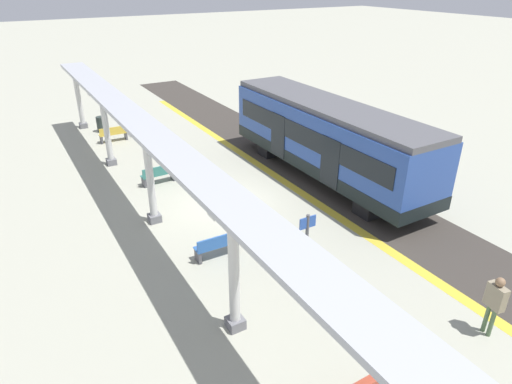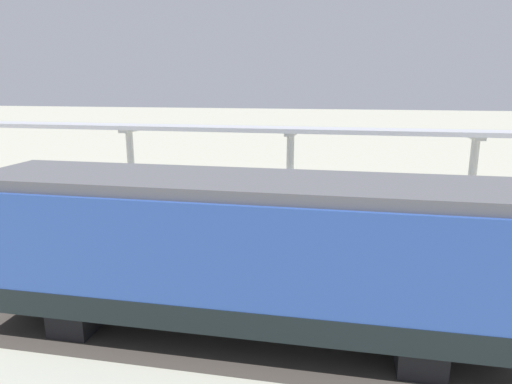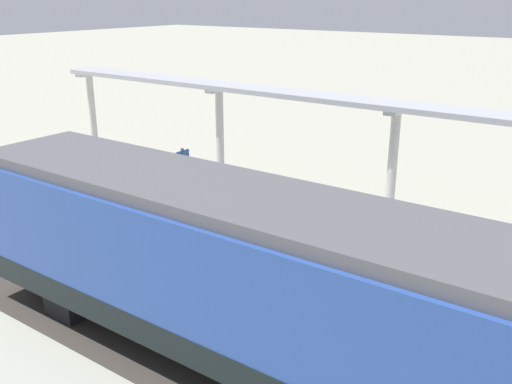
# 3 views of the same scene
# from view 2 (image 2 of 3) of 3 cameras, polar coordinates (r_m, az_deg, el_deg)

# --- Properties ---
(ground_plane) EXTENTS (176.00, 176.00, 0.00)m
(ground_plane) POSITION_cam_2_polar(r_m,az_deg,el_deg) (15.02, 2.40, -7.49)
(ground_plane) COLOR #A2A290
(tactile_edge_strip) EXTENTS (0.41, 33.59, 0.01)m
(tactile_edge_strip) POSITION_cam_2_polar(r_m,az_deg,el_deg) (12.10, -0.01, -12.81)
(tactile_edge_strip) COLOR gold
(tactile_edge_strip) RESTS_ON ground
(trackbed) EXTENTS (3.20, 45.59, 0.01)m
(trackbed) POSITION_cam_2_polar(r_m,az_deg,el_deg) (10.55, -2.00, -17.05)
(trackbed) COLOR #38332D
(trackbed) RESTS_ON ground
(train_near_carriage) EXTENTS (2.65, 11.37, 3.48)m
(train_near_carriage) POSITION_cam_2_polar(r_m,az_deg,el_deg) (9.75, -1.77, -7.79)
(train_near_carriage) COLOR #284897
(train_near_carriage) RESTS_ON ground
(canopy_pillar_second) EXTENTS (1.10, 0.44, 3.61)m
(canopy_pillar_second) POSITION_cam_2_polar(r_m,az_deg,el_deg) (17.77, 25.31, 0.67)
(canopy_pillar_second) COLOR slate
(canopy_pillar_second) RESTS_ON ground
(canopy_pillar_third) EXTENTS (1.10, 0.44, 3.61)m
(canopy_pillar_third) POSITION_cam_2_polar(r_m,az_deg,el_deg) (17.33, 4.26, 1.64)
(canopy_pillar_third) COLOR slate
(canopy_pillar_third) RESTS_ON ground
(canopy_pillar_fourth) EXTENTS (1.10, 0.44, 3.61)m
(canopy_pillar_fourth) POSITION_cam_2_polar(r_m,az_deg,el_deg) (19.19, -15.32, 2.35)
(canopy_pillar_fourth) COLOR slate
(canopy_pillar_fourth) RESTS_ON ground
(canopy_beam) EXTENTS (1.20, 27.29, 0.16)m
(canopy_beam) POSITION_cam_2_polar(r_m,az_deg,el_deg) (17.07, 3.88, 7.78)
(canopy_beam) COLOR #A8AAB2
(canopy_beam) RESTS_ON canopy_pillar_nearest
(bench_near_end) EXTENTS (1.51, 0.47, 0.86)m
(bench_near_end) POSITION_cam_2_polar(r_m,az_deg,el_deg) (17.39, -7.14, -3.10)
(bench_near_end) COLOR #2958A2
(bench_near_end) RESTS_ON ground
(bench_mid_platform) EXTENTS (1.51, 0.49, 0.86)m
(bench_mid_platform) POSITION_cam_2_polar(r_m,az_deg,el_deg) (16.36, 14.64, -4.51)
(bench_mid_platform) COLOR #2E7167
(bench_mid_platform) RESTS_ON ground
(bench_extra_slot) EXTENTS (1.50, 0.45, 0.86)m
(bench_extra_slot) POSITION_cam_2_polar(r_m,az_deg,el_deg) (20.49, -25.21, -1.77)
(bench_extra_slot) COLOR #A03F2A
(bench_extra_slot) RESTS_ON ground
(platform_info_sign) EXTENTS (0.56, 0.10, 2.20)m
(platform_info_sign) POSITION_cam_2_polar(r_m,az_deg,el_deg) (16.45, -16.99, -1.35)
(platform_info_sign) COLOR #4C4C51
(platform_info_sign) RESTS_ON ground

